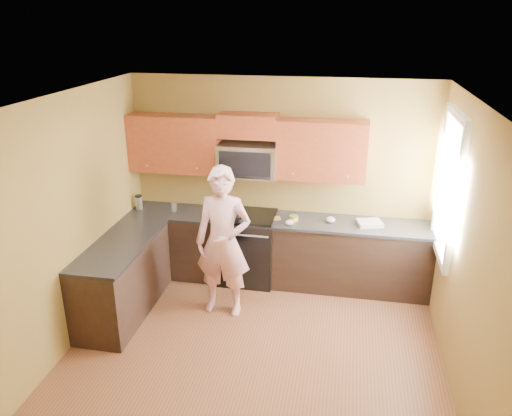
% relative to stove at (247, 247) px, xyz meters
% --- Properties ---
extents(floor, '(4.00, 4.00, 0.00)m').
position_rel_stove_xyz_m(floor, '(0.40, -1.68, -0.47)').
color(floor, brown).
rests_on(floor, ground).
extents(ceiling, '(4.00, 4.00, 0.00)m').
position_rel_stove_xyz_m(ceiling, '(0.40, -1.68, 2.23)').
color(ceiling, white).
rests_on(ceiling, ground).
extents(wall_back, '(4.00, 0.00, 4.00)m').
position_rel_stove_xyz_m(wall_back, '(0.40, 0.32, 0.88)').
color(wall_back, olive).
rests_on(wall_back, ground).
extents(wall_front, '(4.00, 0.00, 4.00)m').
position_rel_stove_xyz_m(wall_front, '(0.40, -3.67, 0.88)').
color(wall_front, olive).
rests_on(wall_front, ground).
extents(wall_left, '(0.00, 4.00, 4.00)m').
position_rel_stove_xyz_m(wall_left, '(-1.60, -1.68, 0.88)').
color(wall_left, olive).
rests_on(wall_left, ground).
extents(wall_right, '(0.00, 4.00, 4.00)m').
position_rel_stove_xyz_m(wall_right, '(2.40, -1.68, 0.88)').
color(wall_right, olive).
rests_on(wall_right, ground).
extents(cabinet_back_run, '(4.00, 0.60, 0.88)m').
position_rel_stove_xyz_m(cabinet_back_run, '(0.40, 0.02, -0.03)').
color(cabinet_back_run, black).
rests_on(cabinet_back_run, floor).
extents(cabinet_left_run, '(0.60, 1.60, 0.88)m').
position_rel_stove_xyz_m(cabinet_left_run, '(-1.30, -1.08, -0.03)').
color(cabinet_left_run, black).
rests_on(cabinet_left_run, floor).
extents(countertop_back, '(4.00, 0.62, 0.04)m').
position_rel_stove_xyz_m(countertop_back, '(0.40, 0.01, 0.43)').
color(countertop_back, black).
rests_on(countertop_back, cabinet_back_run).
extents(countertop_left, '(0.62, 1.60, 0.04)m').
position_rel_stove_xyz_m(countertop_left, '(-1.29, -1.08, 0.43)').
color(countertop_left, black).
rests_on(countertop_left, cabinet_left_run).
extents(stove, '(0.76, 0.65, 0.95)m').
position_rel_stove_xyz_m(stove, '(0.00, 0.00, 0.00)').
color(stove, black).
rests_on(stove, floor).
extents(microwave, '(0.76, 0.40, 0.42)m').
position_rel_stove_xyz_m(microwave, '(0.00, 0.12, 0.97)').
color(microwave, silver).
rests_on(microwave, wall_back).
extents(upper_cab_left, '(1.22, 0.33, 0.75)m').
position_rel_stove_xyz_m(upper_cab_left, '(-0.99, 0.16, 0.97)').
color(upper_cab_left, brown).
rests_on(upper_cab_left, wall_back).
extents(upper_cab_right, '(1.12, 0.33, 0.75)m').
position_rel_stove_xyz_m(upper_cab_right, '(0.94, 0.16, 0.97)').
color(upper_cab_right, brown).
rests_on(upper_cab_right, wall_back).
extents(upper_cab_over_mw, '(0.76, 0.33, 0.30)m').
position_rel_stove_xyz_m(upper_cab_over_mw, '(0.00, 0.16, 1.62)').
color(upper_cab_over_mw, brown).
rests_on(upper_cab_over_mw, wall_back).
extents(window, '(0.06, 1.06, 1.66)m').
position_rel_stove_xyz_m(window, '(2.38, -0.48, 1.17)').
color(window, white).
rests_on(window, wall_right).
extents(woman, '(0.69, 0.47, 1.83)m').
position_rel_stove_xyz_m(woman, '(-0.11, -0.82, 0.44)').
color(woman, pink).
rests_on(woman, floor).
extents(frying_pan, '(0.32, 0.50, 0.06)m').
position_rel_stove_xyz_m(frying_pan, '(-0.09, -0.19, 0.47)').
color(frying_pan, black).
rests_on(frying_pan, stove).
extents(butter_tub, '(0.13, 0.13, 0.08)m').
position_rel_stove_xyz_m(butter_tub, '(0.63, -0.01, 0.45)').
color(butter_tub, yellow).
rests_on(butter_tub, countertop_back).
extents(toast_slice, '(0.14, 0.14, 0.01)m').
position_rel_stove_xyz_m(toast_slice, '(0.40, -0.00, 0.45)').
color(toast_slice, '#B27F47').
rests_on(toast_slice, countertop_back).
extents(napkin_a, '(0.13, 0.13, 0.06)m').
position_rel_stove_xyz_m(napkin_a, '(0.60, -0.17, 0.48)').
color(napkin_a, silver).
rests_on(napkin_a, countertop_back).
extents(napkin_b, '(0.13, 0.14, 0.07)m').
position_rel_stove_xyz_m(napkin_b, '(1.10, 0.02, 0.48)').
color(napkin_b, silver).
rests_on(napkin_b, countertop_back).
extents(dish_towel, '(0.35, 0.31, 0.05)m').
position_rel_stove_xyz_m(dish_towel, '(1.59, 0.01, 0.47)').
color(dish_towel, white).
rests_on(dish_towel, countertop_back).
extents(travel_mug, '(0.11, 0.11, 0.20)m').
position_rel_stove_xyz_m(travel_mug, '(-1.50, 0.00, 0.45)').
color(travel_mug, silver).
rests_on(travel_mug, countertop_back).
extents(glass_a, '(0.08, 0.08, 0.12)m').
position_rel_stove_xyz_m(glass_a, '(-1.00, 0.01, 0.51)').
color(glass_a, silver).
rests_on(glass_a, countertop_back).
extents(glass_c, '(0.09, 0.09, 0.12)m').
position_rel_stove_xyz_m(glass_c, '(-0.31, 0.20, 0.51)').
color(glass_c, silver).
rests_on(glass_c, countertop_back).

